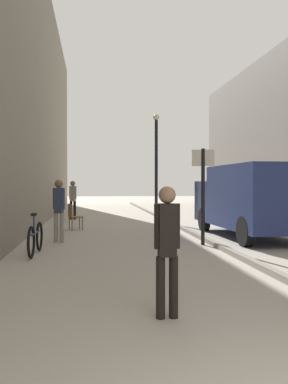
{
  "coord_description": "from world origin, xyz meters",
  "views": [
    {
      "loc": [
        -1.66,
        -2.0,
        1.66
      ],
      "look_at": [
        0.42,
        14.34,
        1.32
      ],
      "focal_mm": 38.7,
      "sensor_mm": 36.0,
      "label": 1
    }
  ],
  "objects_px": {
    "pedestrian_main_foreground": "(73,197)",
    "bicycle_leaning": "(35,238)",
    "delivery_van": "(251,199)",
    "cafe_chair_near_window": "(73,215)",
    "pedestrian_mid_block": "(167,242)",
    "lamp_post": "(156,160)",
    "pedestrian_far_crossing": "(59,206)",
    "street_sign_post": "(203,188)"
  },
  "relations": [
    {
      "from": "pedestrian_mid_block",
      "to": "cafe_chair_near_window",
      "type": "relative_size",
      "value": 1.73
    },
    {
      "from": "pedestrian_far_crossing",
      "to": "cafe_chair_near_window",
      "type": "xyz_separation_m",
      "value": [
        0.27,
        3.06,
        -0.48
      ]
    },
    {
      "from": "pedestrian_mid_block",
      "to": "delivery_van",
      "type": "height_order",
      "value": "delivery_van"
    },
    {
      "from": "delivery_van",
      "to": "cafe_chair_near_window",
      "type": "bearing_deg",
      "value": 152.59
    },
    {
      "from": "delivery_van",
      "to": "cafe_chair_near_window",
      "type": "xyz_separation_m",
      "value": [
        -5.53,
        2.68,
        -0.65
      ]
    },
    {
      "from": "pedestrian_far_crossing",
      "to": "street_sign_post",
      "type": "xyz_separation_m",
      "value": [
        3.9,
        -0.97,
        0.52
      ]
    },
    {
      "from": "street_sign_post",
      "to": "cafe_chair_near_window",
      "type": "relative_size",
      "value": 2.77
    },
    {
      "from": "pedestrian_mid_block",
      "to": "street_sign_post",
      "type": "height_order",
      "value": "street_sign_post"
    },
    {
      "from": "delivery_van",
      "to": "lamp_post",
      "type": "xyz_separation_m",
      "value": [
        -2.02,
        6.03,
        1.53
      ]
    },
    {
      "from": "pedestrian_mid_block",
      "to": "cafe_chair_near_window",
      "type": "xyz_separation_m",
      "value": [
        -1.56,
        9.91,
        -0.39
      ]
    },
    {
      "from": "street_sign_post",
      "to": "cafe_chair_near_window",
      "type": "height_order",
      "value": "street_sign_post"
    },
    {
      "from": "delivery_van",
      "to": "bicycle_leaning",
      "type": "bearing_deg",
      "value": -160.71
    },
    {
      "from": "pedestrian_main_foreground",
      "to": "street_sign_post",
      "type": "relative_size",
      "value": 0.69
    },
    {
      "from": "pedestrian_main_foreground",
      "to": "pedestrian_mid_block",
      "type": "distance_m",
      "value": 14.5
    },
    {
      "from": "street_sign_post",
      "to": "lamp_post",
      "type": "relative_size",
      "value": 0.55
    },
    {
      "from": "pedestrian_mid_block",
      "to": "lamp_post",
      "type": "height_order",
      "value": "lamp_post"
    },
    {
      "from": "pedestrian_far_crossing",
      "to": "delivery_van",
      "type": "height_order",
      "value": "delivery_van"
    },
    {
      "from": "street_sign_post",
      "to": "cafe_chair_near_window",
      "type": "xyz_separation_m",
      "value": [
        -3.63,
        4.03,
        -1.0
      ]
    },
    {
      "from": "delivery_van",
      "to": "bicycle_leaning",
      "type": "xyz_separation_m",
      "value": [
        -6.19,
        -2.36,
        -0.81
      ]
    },
    {
      "from": "pedestrian_mid_block",
      "to": "cafe_chair_near_window",
      "type": "height_order",
      "value": "pedestrian_mid_block"
    },
    {
      "from": "pedestrian_mid_block",
      "to": "street_sign_post",
      "type": "bearing_deg",
      "value": 70.64
    },
    {
      "from": "delivery_van",
      "to": "lamp_post",
      "type": "bearing_deg",
      "value": 106.93
    },
    {
      "from": "lamp_post",
      "to": "cafe_chair_near_window",
      "type": "bearing_deg",
      "value": -136.32
    },
    {
      "from": "cafe_chair_near_window",
      "to": "delivery_van",
      "type": "bearing_deg",
      "value": 46.4
    },
    {
      "from": "street_sign_post",
      "to": "bicycle_leaning",
      "type": "distance_m",
      "value": 4.55
    },
    {
      "from": "pedestrian_main_foreground",
      "to": "cafe_chair_near_window",
      "type": "height_order",
      "value": "pedestrian_main_foreground"
    },
    {
      "from": "street_sign_post",
      "to": "bicycle_leaning",
      "type": "relative_size",
      "value": 1.47
    },
    {
      "from": "pedestrian_main_foreground",
      "to": "cafe_chair_near_window",
      "type": "bearing_deg",
      "value": -67.13
    },
    {
      "from": "bicycle_leaning",
      "to": "cafe_chair_near_window",
      "type": "relative_size",
      "value": 1.88
    },
    {
      "from": "street_sign_post",
      "to": "pedestrian_far_crossing",
      "type": "bearing_deg",
      "value": 1.56
    },
    {
      "from": "lamp_post",
      "to": "cafe_chair_near_window",
      "type": "xyz_separation_m",
      "value": [
        -3.51,
        -3.35,
        -2.18
      ]
    },
    {
      "from": "delivery_van",
      "to": "lamp_post",
      "type": "relative_size",
      "value": 1.11
    },
    {
      "from": "pedestrian_main_foreground",
      "to": "bicycle_leaning",
      "type": "xyz_separation_m",
      "value": [
        -0.44,
        -9.52,
        -0.65
      ]
    },
    {
      "from": "cafe_chair_near_window",
      "to": "street_sign_post",
      "type": "bearing_deg",
      "value": 24.25
    },
    {
      "from": "pedestrian_mid_block",
      "to": "pedestrian_far_crossing",
      "type": "xyz_separation_m",
      "value": [
        -1.83,
        6.85,
        0.08
      ]
    },
    {
      "from": "pedestrian_main_foreground",
      "to": "lamp_post",
      "type": "distance_m",
      "value": 4.25
    },
    {
      "from": "pedestrian_main_foreground",
      "to": "lamp_post",
      "type": "height_order",
      "value": "lamp_post"
    },
    {
      "from": "pedestrian_far_crossing",
      "to": "pedestrian_mid_block",
      "type": "bearing_deg",
      "value": 119.92
    },
    {
      "from": "pedestrian_far_crossing",
      "to": "bicycle_leaning",
      "type": "relative_size",
      "value": 1.0
    },
    {
      "from": "pedestrian_main_foreground",
      "to": "lamp_post",
      "type": "relative_size",
      "value": 0.37
    },
    {
      "from": "pedestrian_far_crossing",
      "to": "bicycle_leaning",
      "type": "xyz_separation_m",
      "value": [
        -0.39,
        -1.98,
        -0.64
      ]
    },
    {
      "from": "street_sign_post",
      "to": "bicycle_leaning",
      "type": "bearing_deg",
      "value": 28.75
    }
  ]
}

